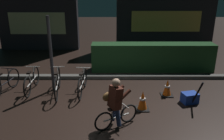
{
  "coord_description": "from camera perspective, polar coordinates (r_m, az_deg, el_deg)",
  "views": [
    {
      "loc": [
        0.2,
        -5.79,
        3.22
      ],
      "look_at": [
        0.2,
        0.6,
        0.9
      ],
      "focal_mm": 37.43,
      "sensor_mm": 36.0,
      "label": 1
    }
  ],
  "objects": [
    {
      "name": "hedge_row",
      "position": [
        9.42,
        9.78,
        3.15
      ],
      "size": [
        4.8,
        0.7,
        1.09
      ],
      "primitive_type": "cube",
      "color": "#214723",
      "rests_on": "ground"
    },
    {
      "name": "traffic_cone_near",
      "position": [
        6.47,
        7.44,
        -7.43
      ],
      "size": [
        0.36,
        0.36,
        0.55
      ],
      "color": "black",
      "rests_on": "ground"
    },
    {
      "name": "parked_bike_center_right",
      "position": [
        7.42,
        -7.26,
        -3.03
      ],
      "size": [
        0.46,
        1.64,
        0.75
      ],
      "rotation": [
        0.0,
        0.0,
        1.53
      ],
      "color": "black",
      "rests_on": "ground"
    },
    {
      "name": "storefront_left",
      "position": [
        12.9,
        -17.93,
        14.98
      ],
      "size": [
        4.09,
        0.54,
        4.65
      ],
      "color": "#262328",
      "rests_on": "ground"
    },
    {
      "name": "closed_umbrella",
      "position": [
        6.9,
        20.01,
        -5.43
      ],
      "size": [
        0.2,
        0.35,
        0.81
      ],
      "primitive_type": "cylinder",
      "rotation": [
        0.0,
        0.38,
        5.16
      ],
      "color": "black",
      "rests_on": "ground"
    },
    {
      "name": "cyclist",
      "position": [
        5.53,
        0.72,
        -8.0
      ],
      "size": [
        1.04,
        0.65,
        1.25
      ],
      "rotation": [
        0.0,
        0.0,
        0.54
      ],
      "color": "black",
      "rests_on": "ground"
    },
    {
      "name": "sidewalk_curb",
      "position": [
        8.6,
        -1.34,
        -1.63
      ],
      "size": [
        12.0,
        0.24,
        0.12
      ],
      "primitive_type": "cube",
      "color": "#56544F",
      "rests_on": "ground"
    },
    {
      "name": "blue_crate",
      "position": [
        7.19,
        18.43,
        -6.45
      ],
      "size": [
        0.51,
        0.42,
        0.3
      ],
      "primitive_type": "cube",
      "rotation": [
        0.0,
        0.0,
        0.25
      ],
      "color": "#193DB7",
      "rests_on": "ground"
    },
    {
      "name": "traffic_cone_far",
      "position": [
        7.4,
        13.31,
        -4.27
      ],
      "size": [
        0.36,
        0.36,
        0.53
      ],
      "color": "black",
      "rests_on": "ground"
    },
    {
      "name": "parked_bike_left_mid",
      "position": [
        7.94,
        -19.03,
        -2.51
      ],
      "size": [
        0.46,
        1.6,
        0.74
      ],
      "rotation": [
        0.0,
        0.0,
        1.6
      ],
      "color": "black",
      "rests_on": "ground"
    },
    {
      "name": "ground_plane",
      "position": [
        6.63,
        -1.75,
        -9.12
      ],
      "size": [
        40.0,
        40.0,
        0.0
      ],
      "primitive_type": "plane",
      "color": "black"
    },
    {
      "name": "parked_bike_leftmost",
      "position": [
        8.05,
        -24.83,
        -2.94
      ],
      "size": [
        0.46,
        1.61,
        0.75
      ],
      "rotation": [
        0.0,
        0.0,
        1.38
      ],
      "color": "black",
      "rests_on": "ground"
    },
    {
      "name": "street_post",
      "position": [
        7.52,
        -14.73,
        3.67
      ],
      "size": [
        0.1,
        0.1,
        2.39
      ],
      "primitive_type": "cylinder",
      "color": "#2D2D33",
      "rests_on": "ground"
    },
    {
      "name": "parked_bike_center_left",
      "position": [
        7.47,
        -13.23,
        -3.08
      ],
      "size": [
        0.46,
        1.74,
        0.81
      ],
      "rotation": [
        0.0,
        0.0,
        1.71
      ],
      "color": "black",
      "rests_on": "ground"
    }
  ]
}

